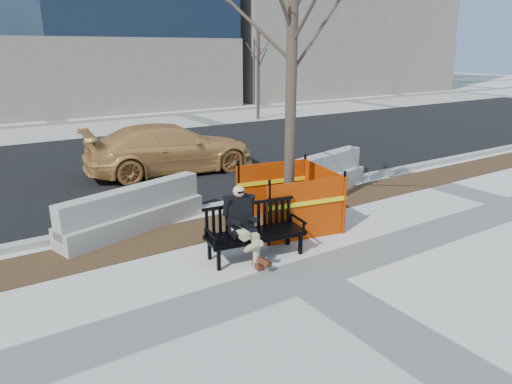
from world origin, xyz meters
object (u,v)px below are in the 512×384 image
(seated_man, at_px, (241,258))
(tree_fence, at_px, (288,225))
(bench, at_px, (255,256))
(jersey_barrier_left, at_px, (135,230))
(sedan, at_px, (172,172))
(jersey_barrier_right, at_px, (315,193))

(seated_man, relative_size, tree_fence, 0.20)
(bench, height_order, jersey_barrier_left, bench)
(tree_fence, bearing_deg, sedan, 93.21)
(seated_man, distance_m, jersey_barrier_left, 2.51)
(bench, xyz_separation_m, tree_fence, (1.37, 0.89, 0.00))
(sedan, bearing_deg, seated_man, 174.22)
(seated_man, bearing_deg, jersey_barrier_right, 40.57)
(bench, distance_m, sedan, 6.21)
(bench, relative_size, jersey_barrier_left, 0.56)
(bench, height_order, sedan, sedan)
(bench, bearing_deg, tree_fence, 41.54)
(sedan, bearing_deg, jersey_barrier_right, -144.24)
(bench, xyz_separation_m, jersey_barrier_right, (3.24, 2.26, 0.00))
(jersey_barrier_left, bearing_deg, bench, -76.44)
(sedan, relative_size, jersey_barrier_left, 1.56)
(seated_man, bearing_deg, bench, -10.88)
(bench, bearing_deg, seated_man, 169.12)
(tree_fence, xyz_separation_m, sedan, (-0.29, 5.22, 0.00))
(tree_fence, bearing_deg, seated_man, -153.20)
(jersey_barrier_left, xyz_separation_m, jersey_barrier_right, (4.58, -0.07, 0.00))
(bench, relative_size, sedan, 0.36)
(bench, distance_m, tree_fence, 1.63)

